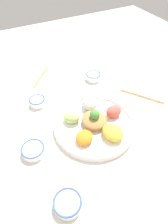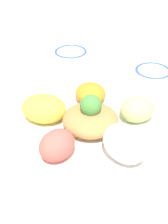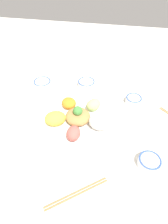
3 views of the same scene
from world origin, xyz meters
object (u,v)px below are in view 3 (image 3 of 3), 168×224
Objects in this scene: salad_platter at (78,119)px; sauce_bowl_red at (149,162)px; rice_bowl_plain at (42,83)px; rice_bowl_blue at (134,100)px; sauce_bowl_dark at (86,83)px; chopsticks_pair_near at (77,193)px; serving_spoon_main at (162,200)px.

salad_platter reaches higher than sauce_bowl_red.
rice_bowl_blue is at bearing 173.43° from rice_bowl_plain.
sauce_bowl_red reaches higher than rice_bowl_blue.
sauce_bowl_dark is at bearing -88.23° from salad_platter.
rice_bowl_blue is (-0.25, -0.19, -0.00)m from salad_platter.
chopsticks_pair_near reaches higher than serving_spoon_main.
salad_platter reaches higher than rice_bowl_blue.
salad_platter is 3.81× the size of rice_bowl_plain.
serving_spoon_main is (-0.60, 0.54, -0.02)m from rice_bowl_plain.
sauce_bowl_red is 0.29m from chopsticks_pair_near.
sauce_bowl_dark is at bearing -54.94° from sauce_bowl_red.
sauce_bowl_dark is at bearing -119.47° from chopsticks_pair_near.
chopsticks_pair_near is at bearing 31.80° from sauce_bowl_red.
sauce_bowl_red reaches higher than serving_spoon_main.
sauce_bowl_red is at bearing 125.06° from sauce_bowl_dark.
rice_bowl_plain is (0.25, 0.04, 0.00)m from sauce_bowl_dark.
salad_platter is 0.31m from rice_bowl_blue.
rice_bowl_plain is (0.26, -0.24, -0.01)m from salad_platter.
sauce_bowl_red is 0.55m from sauce_bowl_dark.
rice_bowl_blue reaches higher than sauce_bowl_dark.
sauce_bowl_red is 0.42× the size of chopsticks_pair_near.
serving_spoon_main is (-0.09, 0.48, -0.02)m from rice_bowl_blue.
sauce_bowl_dark reaches higher than serving_spoon_main.
rice_bowl_blue is 0.83× the size of rice_bowl_plain.
salad_platter is at bearing -115.45° from chopsticks_pair_near.
rice_bowl_blue is 0.66× the size of serving_spoon_main.
serving_spoon_main is (-0.29, -0.03, -0.00)m from chopsticks_pair_near.
chopsticks_pair_near is at bearing 96.35° from sauce_bowl_dark.
salad_platter is 4.31× the size of sauce_bowl_red.
salad_platter is at bearing -28.26° from sauce_bowl_red.
rice_bowl_plain reaches higher than serving_spoon_main.
rice_bowl_blue is 0.40× the size of chopsticks_pair_near.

